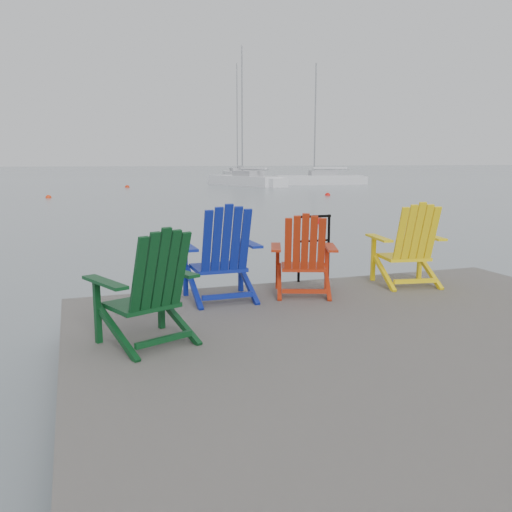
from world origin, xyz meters
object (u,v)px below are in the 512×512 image
object	(u,v)px
chair_yellow	(409,244)
buoy_c	(328,195)
chair_blue	(221,253)
buoy_a	(320,224)
sailboat_near	(245,181)
sailboat_mid	(238,175)
chair_green	(149,287)
chair_red	(304,254)
buoy_d	(127,187)
handrail	(314,241)
sailboat_far	(319,180)
buoy_b	(49,198)

from	to	relation	value
chair_yellow	buoy_c	size ratio (longest dim) A/B	3.21
chair_yellow	buoy_c	world-z (taller)	chair_yellow
chair_blue	buoy_a	bearing A→B (deg)	58.78
sailboat_near	sailboat_mid	distance (m)	19.25
buoy_a	chair_green	bearing A→B (deg)	-121.75
buoy_c	chair_yellow	bearing A→B (deg)	-114.05
chair_blue	chair_red	xyz separation A→B (m)	(1.01, -0.07, -0.06)
chair_blue	buoy_a	xyz separation A→B (m)	(6.37, 10.65, -1.06)
chair_yellow	buoy_d	distance (m)	38.21
handrail	sailboat_near	size ratio (longest dim) A/B	0.08
buoy_d	buoy_c	bearing A→B (deg)	-53.13
chair_yellow	buoy_d	xyz separation A→B (m)	(0.14, 38.20, -1.04)
chair_blue	chair_yellow	distance (m)	2.52
sailboat_mid	buoy_d	distance (m)	24.41
chair_yellow	buoy_d	world-z (taller)	chair_yellow
sailboat_mid	chair_red	bearing A→B (deg)	-97.54
chair_red	chair_green	bearing A→B (deg)	-128.47
handrail	chair_yellow	distance (m)	1.24
chair_red	sailboat_far	world-z (taller)	sailboat_far
buoy_d	buoy_a	bearing A→B (deg)	-82.33
chair_yellow	buoy_a	bearing A→B (deg)	79.60
sailboat_near	buoy_b	distance (m)	19.34
handrail	buoy_c	xyz separation A→B (m)	(11.80, 23.42, -1.04)
sailboat_far	buoy_b	bearing A→B (deg)	127.48
chair_green	chair_red	bearing A→B (deg)	8.43
chair_yellow	sailboat_far	size ratio (longest dim) A/B	0.10
chair_green	sailboat_mid	xyz separation A→B (m)	(18.74, 58.67, -0.67)
chair_red	sailboat_mid	distance (m)	59.84
chair_green	chair_yellow	world-z (taller)	chair_yellow
sailboat_mid	buoy_a	bearing A→B (deg)	-94.98
chair_blue	buoy_a	size ratio (longest dim) A/B	2.75
chair_green	sailboat_near	bearing A→B (deg)	48.54
chair_red	buoy_c	size ratio (longest dim) A/B	2.96
chair_yellow	sailboat_near	bearing A→B (deg)	84.74
handrail	buoy_b	world-z (taller)	handrail
chair_green	sailboat_mid	bearing A→B (deg)	49.73
buoy_a	buoy_d	distance (m)	27.77
chair_blue	sailboat_far	bearing A→B (deg)	62.80
handrail	chair_yellow	size ratio (longest dim) A/B	0.83
chair_blue	sailboat_near	distance (m)	40.83
sailboat_near	buoy_a	world-z (taller)	sailboat_near
sailboat_near	buoy_d	world-z (taller)	sailboat_near
chair_yellow	buoy_b	bearing A→B (deg)	110.52
buoy_b	chair_blue	bearing A→B (deg)	-84.10
sailboat_near	buoy_c	bearing A→B (deg)	-105.31
handrail	chair_green	size ratio (longest dim) A/B	0.86
chair_yellow	buoy_a	xyz separation A→B (m)	(3.85, 10.68, -1.04)
chair_yellow	buoy_a	size ratio (longest dim) A/B	2.65
sailboat_mid	buoy_a	distance (m)	48.09
handrail	buoy_a	distance (m)	11.21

